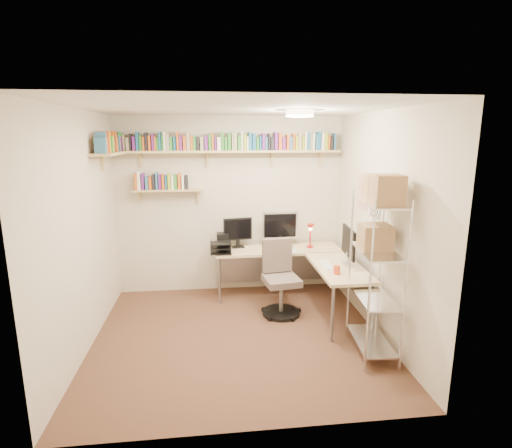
{
  "coord_description": "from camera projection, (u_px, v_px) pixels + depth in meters",
  "views": [
    {
      "loc": [
        -0.27,
        -4.15,
        2.23
      ],
      "look_at": [
        0.27,
        0.55,
        1.18
      ],
      "focal_mm": 28.0,
      "sensor_mm": 36.0,
      "label": 1
    }
  ],
  "objects": [
    {
      "name": "ground",
      "position": [
        238.0,
        336.0,
        4.53
      ],
      "size": [
        3.2,
        3.2,
        0.0
      ],
      "primitive_type": "plane",
      "color": "#4D3121",
      "rests_on": "ground"
    },
    {
      "name": "office_chair",
      "position": [
        280.0,
        283.0,
        5.06
      ],
      "size": [
        0.5,
        0.5,
        0.95
      ],
      "rotation": [
        0.0,
        0.0,
        0.14
      ],
      "color": "black",
      "rests_on": "ground"
    },
    {
      "name": "corner_desk",
      "position": [
        284.0,
        253.0,
        5.39
      ],
      "size": [
        1.82,
        1.73,
        1.18
      ],
      "color": "beige",
      "rests_on": "ground"
    },
    {
      "name": "room_shell",
      "position": [
        237.0,
        202.0,
        4.2
      ],
      "size": [
        3.24,
        3.04,
        2.52
      ],
      "color": "beige",
      "rests_on": "ground"
    },
    {
      "name": "wall_shelves",
      "position": [
        199.0,
        151.0,
        5.31
      ],
      "size": [
        3.12,
        1.09,
        0.8
      ],
      "color": "tan",
      "rests_on": "ground"
    },
    {
      "name": "wire_rack",
      "position": [
        378.0,
        226.0,
        3.92
      ],
      "size": [
        0.42,
        0.76,
        1.88
      ],
      "rotation": [
        0.0,
        0.0,
        -0.09
      ],
      "color": "silver",
      "rests_on": "ground"
    }
  ]
}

